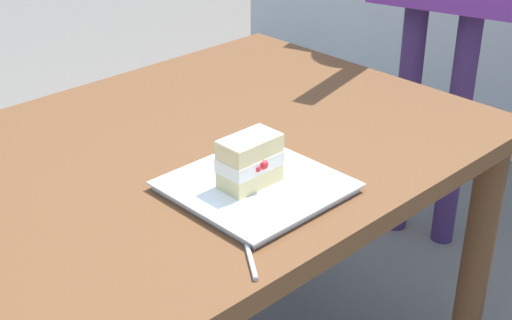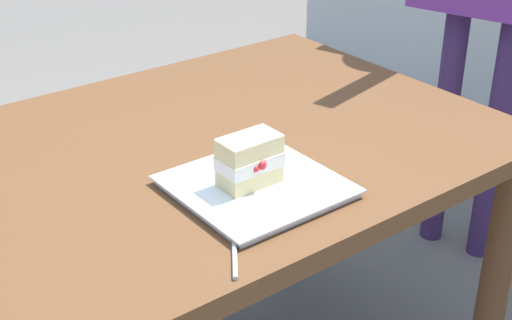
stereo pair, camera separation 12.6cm
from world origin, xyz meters
name	(u,v)px [view 2 (the right image)]	position (x,y,z in m)	size (l,w,h in m)	color
patio_table	(102,215)	(0.00, 0.00, 0.62)	(1.67, 0.86, 0.70)	brown
dessert_plate	(256,187)	(0.20, -0.22, 0.71)	(0.27, 0.27, 0.02)	white
cake_slice	(250,161)	(0.19, -0.22, 0.76)	(0.11, 0.07, 0.09)	#EAD18C
dessert_fork	(234,241)	(0.07, -0.33, 0.71)	(0.11, 0.15, 0.01)	silver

